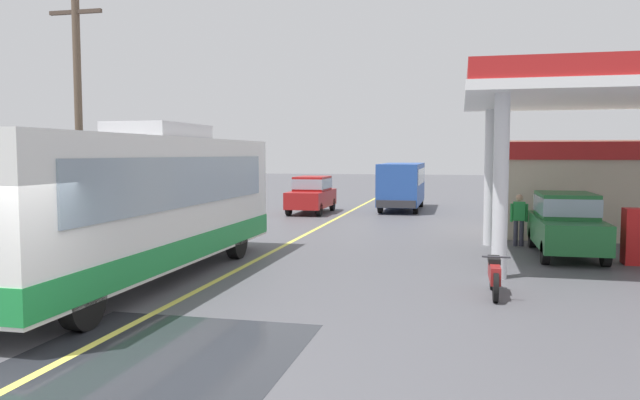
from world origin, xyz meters
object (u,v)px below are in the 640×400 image
at_px(motorcycle_parked_forecourt, 494,274).
at_px(car_trailing_behind_bus, 312,193).
at_px(coach_bus_main, 140,207).
at_px(pedestrian_near_pump, 519,217).
at_px(car_at_pump, 566,221).
at_px(minibus_opposing_lane, 402,182).

bearing_deg(motorcycle_parked_forecourt, car_trailing_behind_bus, 115.81).
xyz_separation_m(motorcycle_parked_forecourt, car_trailing_behind_bus, (-7.95, 16.44, 0.57)).
height_order(coach_bus_main, pedestrian_near_pump, coach_bus_main).
relative_size(pedestrian_near_pump, car_trailing_behind_bus, 0.40).
xyz_separation_m(car_at_pump, car_trailing_behind_bus, (-10.22, 10.85, 0.00)).
xyz_separation_m(coach_bus_main, pedestrian_near_pump, (9.07, 7.53, -0.79)).
height_order(minibus_opposing_lane, motorcycle_parked_forecourt, minibus_opposing_lane).
xyz_separation_m(motorcycle_parked_forecourt, pedestrian_near_pump, (1.12, 7.25, 0.49)).
bearing_deg(motorcycle_parked_forecourt, car_at_pump, 67.89).
height_order(car_at_pump, motorcycle_parked_forecourt, car_at_pump).
xyz_separation_m(car_at_pump, pedestrian_near_pump, (-1.15, 1.66, -0.08)).
relative_size(coach_bus_main, minibus_opposing_lane, 1.80).
xyz_separation_m(minibus_opposing_lane, pedestrian_near_pump, (4.85, -11.91, -0.54)).
distance_m(car_at_pump, car_trailing_behind_bus, 14.91).
bearing_deg(pedestrian_near_pump, motorcycle_parked_forecourt, -98.81).
bearing_deg(motorcycle_parked_forecourt, pedestrian_near_pump, 81.19).
bearing_deg(motorcycle_parked_forecourt, coach_bus_main, -178.00).
xyz_separation_m(minibus_opposing_lane, car_trailing_behind_bus, (-4.23, -2.72, -0.46)).
distance_m(coach_bus_main, car_trailing_behind_bus, 16.73).
bearing_deg(car_at_pump, pedestrian_near_pump, 124.65).
distance_m(motorcycle_parked_forecourt, pedestrian_near_pump, 7.35).
distance_m(coach_bus_main, minibus_opposing_lane, 19.89).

